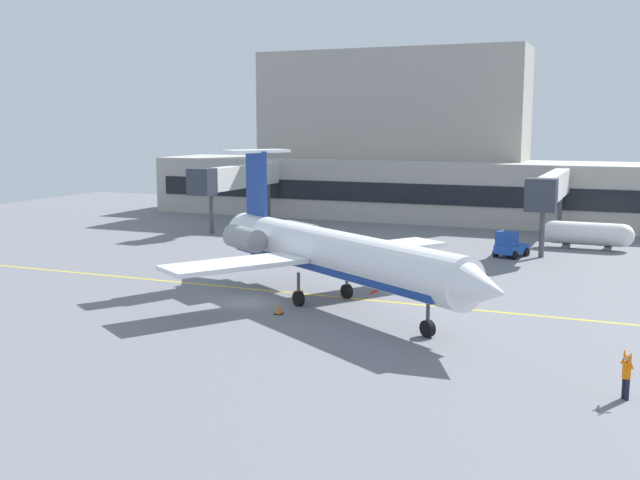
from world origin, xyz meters
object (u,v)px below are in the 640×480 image
regional_jet (328,252)px  fuel_tank (588,234)px  marshaller (626,375)px  pushback_tractor (266,249)px  baggage_tug (510,245)px

regional_jet → fuel_tank: regional_jet is taller
fuel_tank → marshaller: fuel_tank is taller
regional_jet → pushback_tractor: regional_jet is taller
baggage_tug → pushback_tractor: bearing=-150.6°
pushback_tractor → regional_jet: bearing=-48.6°
regional_jet → marshaller: 20.46m
pushback_tractor → fuel_tank: size_ratio=0.45×
marshaller → fuel_tank: bearing=95.9°
baggage_tug → marshaller: baggage_tug is taller
regional_jet → fuel_tank: size_ratio=3.18×
pushback_tractor → marshaller: size_ratio=1.79×
pushback_tractor → marshaller: 35.05m
baggage_tug → fuel_tank: fuel_tank is taller
regional_jet → fuel_tank: bearing=64.7°
pushback_tractor → fuel_tank: bearing=36.0°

